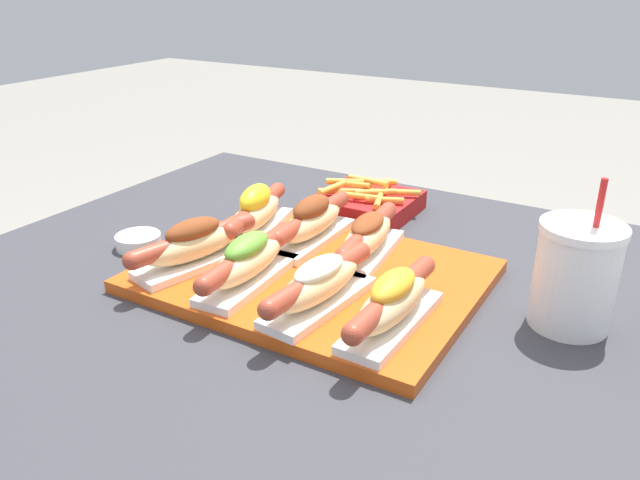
% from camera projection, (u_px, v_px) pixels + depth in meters
% --- Properties ---
extents(patio_table, '(1.06, 0.96, 0.74)m').
position_uv_depth(patio_table, '(304.00, 472.00, 1.06)').
color(patio_table, '#333338').
rests_on(patio_table, ground_plane).
extents(serving_tray, '(0.47, 0.36, 0.02)m').
position_uv_depth(serving_tray, '(313.00, 276.00, 0.90)').
color(serving_tray, '#CC4C14').
rests_on(serving_tray, patio_table).
extents(hot_dog_0, '(0.10, 0.22, 0.07)m').
position_uv_depth(hot_dog_0, '(194.00, 244.00, 0.90)').
color(hot_dog_0, white).
rests_on(hot_dog_0, serving_tray).
extents(hot_dog_1, '(0.07, 0.22, 0.07)m').
position_uv_depth(hot_dog_1, '(248.00, 261.00, 0.85)').
color(hot_dog_1, white).
rests_on(hot_dog_1, serving_tray).
extents(hot_dog_2, '(0.08, 0.22, 0.07)m').
position_uv_depth(hot_dog_2, '(319.00, 284.00, 0.79)').
color(hot_dog_2, white).
rests_on(hot_dog_2, serving_tray).
extents(hot_dog_3, '(0.06, 0.22, 0.07)m').
position_uv_depth(hot_dog_3, '(392.00, 302.00, 0.75)').
color(hot_dog_3, white).
rests_on(hot_dog_3, serving_tray).
extents(hot_dog_4, '(0.10, 0.22, 0.08)m').
position_uv_depth(hot_dog_4, '(256.00, 212.00, 1.02)').
color(hot_dog_4, white).
rests_on(hot_dog_4, serving_tray).
extents(hot_dog_5, '(0.06, 0.22, 0.07)m').
position_uv_depth(hot_dog_5, '(312.00, 221.00, 0.98)').
color(hot_dog_5, white).
rests_on(hot_dog_5, serving_tray).
extents(hot_dog_6, '(0.08, 0.22, 0.06)m').
position_uv_depth(hot_dog_6, '(367.00, 237.00, 0.93)').
color(hot_dog_6, white).
rests_on(hot_dog_6, serving_tray).
extents(sauce_bowl, '(0.07, 0.07, 0.02)m').
position_uv_depth(sauce_bowl, '(138.00, 240.00, 1.01)').
color(sauce_bowl, white).
rests_on(sauce_bowl, patio_table).
extents(drink_cup, '(0.10, 0.10, 0.20)m').
position_uv_depth(drink_cup, '(575.00, 276.00, 0.77)').
color(drink_cup, white).
rests_on(drink_cup, patio_table).
extents(fries_basket, '(0.18, 0.16, 0.06)m').
position_uv_depth(fries_basket, '(367.00, 202.00, 1.15)').
color(fries_basket, '#B21919').
rests_on(fries_basket, patio_table).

